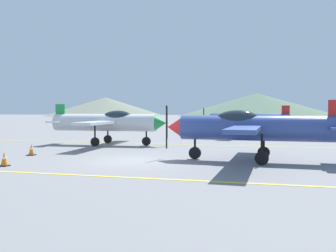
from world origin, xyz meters
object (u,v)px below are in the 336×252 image
at_px(airplane_far, 245,119).
at_px(traffic_cone_side, 4,159).
at_px(airplane_near, 251,127).
at_px(traffic_cone_front, 31,150).
at_px(airplane_mid, 109,122).

relative_size(airplane_far, traffic_cone_side, 15.56).
bearing_deg(traffic_cone_side, airplane_near, 22.64).
xyz_separation_m(airplane_far, traffic_cone_front, (-9.99, -17.26, -1.27)).
xyz_separation_m(airplane_mid, traffic_cone_front, (-1.50, -6.44, -1.27)).
bearing_deg(airplane_mid, airplane_near, -31.73).
height_order(airplane_near, airplane_mid, same).
distance_m(airplane_mid, airplane_far, 13.75).
bearing_deg(airplane_near, traffic_cone_front, -177.22).
bearing_deg(traffic_cone_side, airplane_far, 67.10).
distance_m(airplane_mid, traffic_cone_side, 10.10).
relative_size(airplane_far, traffic_cone_front, 15.56).
height_order(airplane_near, traffic_cone_front, airplane_near).
distance_m(airplane_near, traffic_cone_side, 10.75).
bearing_deg(traffic_cone_front, traffic_cone_side, -71.51).
xyz_separation_m(airplane_near, airplane_mid, (-9.55, 5.91, 0.00)).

